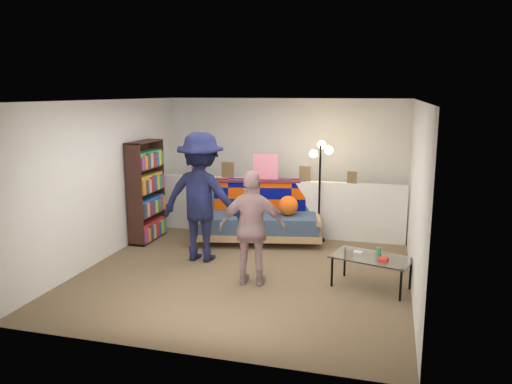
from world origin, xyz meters
TOP-DOWN VIEW (x-y plane):
  - ground at (0.00, 0.00)m, footprint 5.00×5.00m
  - room_shell at (0.00, 0.47)m, footprint 4.60×5.05m
  - half_wall_ledge at (0.00, 1.80)m, footprint 4.45×0.15m
  - ledge_decor at (-0.23, 1.78)m, footprint 2.97×0.02m
  - futon_sofa at (-0.19, 1.38)m, footprint 2.23×1.37m
  - bookshelf at (-2.08, 0.92)m, footprint 0.28×0.85m
  - coffee_table at (1.75, -0.30)m, footprint 1.12×0.82m
  - floor_lamp at (0.79, 1.65)m, footprint 0.40×0.32m
  - person_left at (-0.79, 0.20)m, footprint 1.27×0.76m
  - person_right at (0.22, -0.57)m, footprint 0.93×0.48m

SIDE VIEW (x-z plane):
  - ground at x=0.00m, z-range 0.00..0.00m
  - coffee_table at x=1.75m, z-range 0.13..0.65m
  - futon_sofa at x=-0.19m, z-range -0.03..0.86m
  - half_wall_ledge at x=0.00m, z-range 0.00..1.00m
  - person_right at x=0.22m, z-range 0.00..1.52m
  - bookshelf at x=-2.08m, z-range -0.06..1.65m
  - person_left at x=-0.79m, z-range 0.00..1.94m
  - ledge_decor at x=-0.23m, z-range 0.95..1.40m
  - floor_lamp at x=0.79m, z-range 0.36..2.07m
  - room_shell at x=0.00m, z-range 0.45..2.90m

